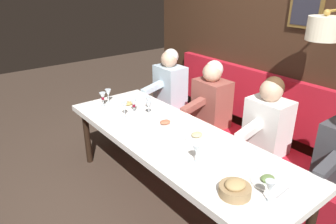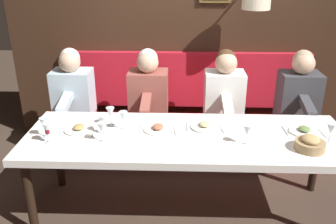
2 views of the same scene
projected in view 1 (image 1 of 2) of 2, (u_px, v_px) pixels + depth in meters
ground_plane at (174, 200)px, 3.20m from camera, size 12.00×12.00×0.00m
dining_table at (174, 142)px, 2.93m from camera, size 0.90×2.63×0.74m
banquette_bench at (233, 153)px, 3.62m from camera, size 0.52×2.83×0.45m
back_wall_panel at (277, 49)px, 3.48m from camera, size 0.59×4.03×2.90m
diner_near at (268, 118)px, 3.10m from camera, size 0.60×0.40×0.79m
diner_middle at (212, 97)px, 3.66m from camera, size 0.60×0.40×0.79m
diner_far at (170, 80)px, 4.23m from camera, size 0.60×0.40×0.79m
place_setting_0 at (197, 136)px, 2.88m from camera, size 0.24×0.32×0.05m
place_setting_1 at (267, 181)px, 2.25m from camera, size 0.24×0.31×0.05m
place_setting_2 at (128, 105)px, 3.58m from camera, size 0.24×0.32×0.05m
place_setting_3 at (165, 124)px, 3.12m from camera, size 0.24×0.32×0.05m
wine_glass_0 at (270, 187)px, 2.02m from camera, size 0.07×0.07×0.16m
wine_glass_1 at (196, 150)px, 2.45m from camera, size 0.07×0.07×0.16m
wine_glass_2 at (103, 97)px, 3.54m from camera, size 0.07×0.07×0.16m
wine_glass_3 at (108, 93)px, 3.64m from camera, size 0.07×0.07×0.16m
wine_glass_4 at (124, 107)px, 3.26m from camera, size 0.07×0.07×0.16m
wine_glass_5 at (149, 106)px, 3.29m from camera, size 0.07×0.07×0.16m
wine_glass_6 at (149, 101)px, 3.43m from camera, size 0.07×0.07×0.16m
wine_glass_7 at (134, 104)px, 3.35m from camera, size 0.07×0.07×0.16m
bread_bowl at (235, 189)px, 2.11m from camera, size 0.22×0.22×0.12m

